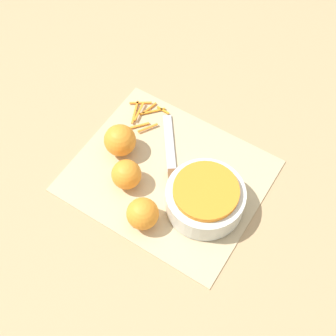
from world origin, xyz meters
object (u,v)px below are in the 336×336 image
(bowl_speckled, at_px, (205,198))
(knife, at_px, (172,176))
(orange_right, at_px, (143,214))
(orange_left, at_px, (126,174))
(orange_back, at_px, (121,140))

(bowl_speckled, bearing_deg, knife, -12.89)
(knife, bearing_deg, orange_right, 145.44)
(knife, bearing_deg, orange_left, 92.26)
(bowl_speckled, height_order, orange_left, bowl_speckled)
(bowl_speckled, relative_size, knife, 0.77)
(bowl_speckled, height_order, orange_back, orange_back)
(orange_left, height_order, orange_right, orange_right)
(bowl_speckled, height_order, orange_right, bowl_speckled)
(orange_left, distance_m, orange_right, 0.11)
(orange_left, distance_m, orange_back, 0.10)
(knife, height_order, orange_back, orange_back)
(orange_left, xyz_separation_m, orange_back, (0.07, -0.07, 0.00))
(orange_right, distance_m, orange_back, 0.20)
(orange_left, relative_size, orange_back, 0.90)
(bowl_speckled, xyz_separation_m, orange_right, (0.09, 0.11, -0.00))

